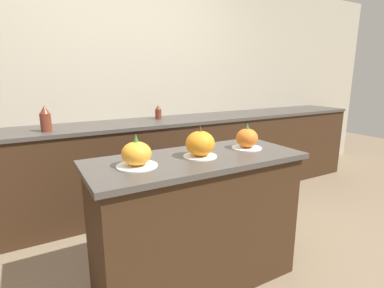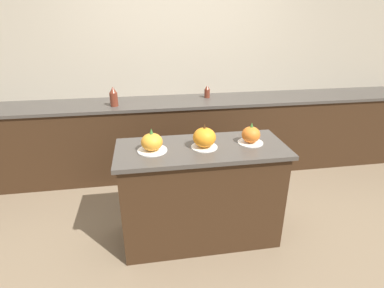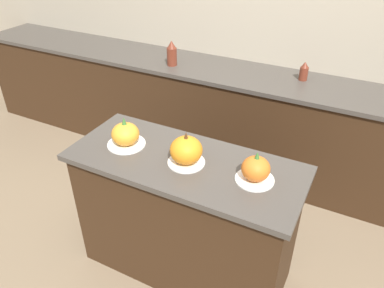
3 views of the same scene
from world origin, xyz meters
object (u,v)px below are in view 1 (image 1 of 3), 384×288
Objects in this scene: pumpkin_cake_right at (247,139)px; bottle_tall at (45,119)px; pumpkin_cake_left at (137,155)px; pumpkin_cake_center at (200,144)px; bottle_short at (158,112)px.

pumpkin_cake_right is 1.67m from bottle_tall.
bottle_tall is (-0.37, 1.21, 0.07)m from pumpkin_cake_left.
bottle_tall reaches higher than pumpkin_cake_center.
pumpkin_cake_center is 1.40× the size of bottle_short.
bottle_short is (0.73, 1.41, 0.04)m from pumpkin_cake_left.
bottle_tall is (-1.18, 1.19, 0.07)m from pumpkin_cake_right.
bottle_tall is 1.12m from bottle_short.
bottle_short reaches higher than pumpkin_cake_right.
pumpkin_cake_right is 1.38m from bottle_short.
pumpkin_cake_right is at bearing 1.82° from pumpkin_cake_left.
pumpkin_cake_center is at bearing -102.83° from bottle_short.
bottle_tall reaches higher than pumpkin_cake_left.
pumpkin_cake_center is 0.97× the size of bottle_tall.
pumpkin_cake_left is at bearing -117.58° from bottle_short.
pumpkin_cake_right is (0.81, 0.03, -0.00)m from pumpkin_cake_left.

